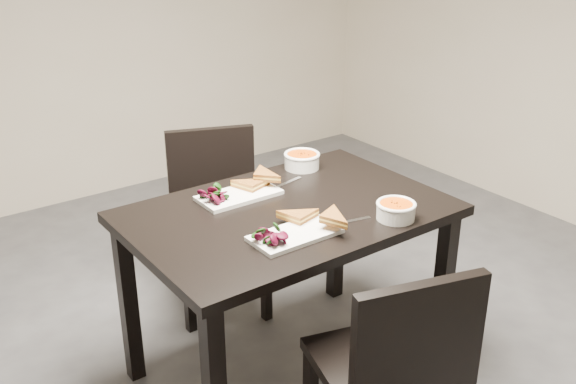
% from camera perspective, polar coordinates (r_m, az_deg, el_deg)
% --- Properties ---
extents(table, '(1.20, 0.80, 0.75)m').
position_cam_1_polar(table, '(2.54, -0.00, -3.49)').
color(table, black).
rests_on(table, ground).
extents(chair_near, '(0.52, 0.52, 0.85)m').
position_cam_1_polar(chair_near, '(2.15, 9.33, -14.71)').
color(chair_near, black).
rests_on(chair_near, ground).
extents(chair_far, '(0.54, 0.54, 0.85)m').
position_cam_1_polar(chair_far, '(3.16, -6.23, -1.43)').
color(chair_far, black).
rests_on(chair_far, ground).
extents(plate_near, '(0.32, 0.16, 0.02)m').
position_cam_1_polar(plate_near, '(2.29, 0.62, -3.72)').
color(plate_near, white).
rests_on(plate_near, table).
extents(sandwich_near, '(0.19, 0.16, 0.05)m').
position_cam_1_polar(sandwich_near, '(2.32, 1.69, -2.41)').
color(sandwich_near, '#A76323').
rests_on(sandwich_near, plate_near).
extents(salad_near, '(0.10, 0.09, 0.04)m').
position_cam_1_polar(salad_near, '(2.23, -1.44, -3.73)').
color(salad_near, black).
rests_on(salad_near, plate_near).
extents(soup_bowl_near, '(0.15, 0.15, 0.07)m').
position_cam_1_polar(soup_bowl_near, '(2.44, 9.35, -1.51)').
color(soup_bowl_near, white).
rests_on(soup_bowl_near, table).
extents(cutlery_near, '(0.18, 0.05, 0.00)m').
position_cam_1_polar(cutlery_near, '(2.41, 5.27, -2.57)').
color(cutlery_near, silver).
rests_on(cutlery_near, table).
extents(plate_far, '(0.33, 0.16, 0.02)m').
position_cam_1_polar(plate_far, '(2.61, -4.27, -0.28)').
color(plate_far, white).
rests_on(plate_far, table).
extents(sandwich_far, '(0.19, 0.17, 0.05)m').
position_cam_1_polar(sandwich_far, '(2.61, -2.92, 0.64)').
color(sandwich_far, '#A76323').
rests_on(sandwich_far, plate_far).
extents(salad_far, '(0.10, 0.09, 0.04)m').
position_cam_1_polar(salad_far, '(2.55, -6.20, -0.19)').
color(salad_far, black).
rests_on(salad_far, plate_far).
extents(soup_bowl_far, '(0.16, 0.16, 0.07)m').
position_cam_1_polar(soup_bowl_far, '(2.88, 1.21, 2.84)').
color(soup_bowl_far, white).
rests_on(soup_bowl_far, table).
extents(cutlery_far, '(0.18, 0.05, 0.00)m').
position_cam_1_polar(cutlery_far, '(2.73, -0.16, 0.76)').
color(cutlery_far, silver).
rests_on(cutlery_far, table).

